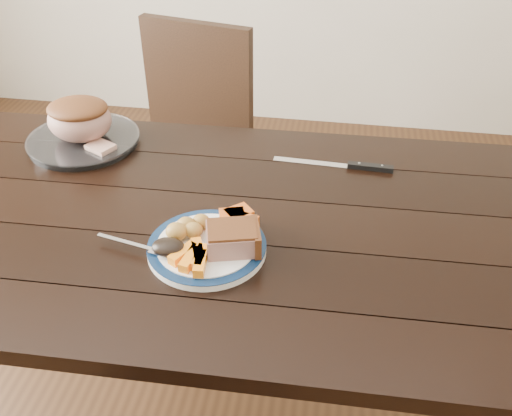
# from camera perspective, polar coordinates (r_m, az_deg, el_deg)

# --- Properties ---
(ground) EXTENTS (4.00, 4.00, 0.00)m
(ground) POSITION_cam_1_polar(r_m,az_deg,el_deg) (1.89, -2.44, -19.46)
(ground) COLOR #472B16
(ground) RESTS_ON ground
(dining_table) EXTENTS (1.62, 0.94, 0.75)m
(dining_table) POSITION_cam_1_polar(r_m,az_deg,el_deg) (1.40, -3.11, -3.96)
(dining_table) COLOR black
(dining_table) RESTS_ON ground
(chair_far) EXTENTS (0.50, 0.51, 0.93)m
(chair_far) POSITION_cam_1_polar(r_m,az_deg,el_deg) (2.13, -6.88, 6.69)
(chair_far) COLOR black
(chair_far) RESTS_ON ground
(dinner_plate) EXTENTS (0.26, 0.26, 0.02)m
(dinner_plate) POSITION_cam_1_polar(r_m,az_deg,el_deg) (1.25, -4.92, -4.00)
(dinner_plate) COLOR white
(dinner_plate) RESTS_ON dining_table
(plate_rim) EXTENTS (0.26, 0.26, 0.02)m
(plate_rim) POSITION_cam_1_polar(r_m,az_deg,el_deg) (1.24, -4.94, -3.70)
(plate_rim) COLOR #0C2140
(plate_rim) RESTS_ON dinner_plate
(serving_platter) EXTENTS (0.31, 0.31, 0.02)m
(serving_platter) POSITION_cam_1_polar(r_m,az_deg,el_deg) (1.70, -16.83, 6.41)
(serving_platter) COLOR white
(serving_platter) RESTS_ON dining_table
(pork_slice) EXTENTS (0.13, 0.11, 0.05)m
(pork_slice) POSITION_cam_1_polar(r_m,az_deg,el_deg) (1.21, -2.40, -3.11)
(pork_slice) COLOR #A87366
(pork_slice) RESTS_ON dinner_plate
(roasted_potatoes) EXTENTS (0.09, 0.09, 0.04)m
(roasted_potatoes) POSITION_cam_1_polar(r_m,az_deg,el_deg) (1.26, -6.85, -1.96)
(roasted_potatoes) COLOR gold
(roasted_potatoes) RESTS_ON dinner_plate
(carrot_batons) EXTENTS (0.08, 0.11, 0.02)m
(carrot_batons) POSITION_cam_1_polar(r_m,az_deg,el_deg) (1.19, -6.21, -4.88)
(carrot_batons) COLOR orange
(carrot_batons) RESTS_ON dinner_plate
(pumpkin_wedges) EXTENTS (0.09, 0.09, 0.04)m
(pumpkin_wedges) POSITION_cam_1_polar(r_m,az_deg,el_deg) (1.27, -1.80, -1.28)
(pumpkin_wedges) COLOR orange
(pumpkin_wedges) RESTS_ON dinner_plate
(dark_mushroom) EXTENTS (0.07, 0.05, 0.03)m
(dark_mushroom) POSITION_cam_1_polar(r_m,az_deg,el_deg) (1.21, -8.77, -3.87)
(dark_mushroom) COLOR black
(dark_mushroom) RESTS_ON dinner_plate
(fork) EXTENTS (0.18, 0.06, 0.00)m
(fork) POSITION_cam_1_polar(r_m,az_deg,el_deg) (1.25, -11.66, -3.77)
(fork) COLOR silver
(fork) RESTS_ON dinner_plate
(roast_joint) EXTENTS (0.18, 0.15, 0.12)m
(roast_joint) POSITION_cam_1_polar(r_m,az_deg,el_deg) (1.67, -17.22, 8.38)
(roast_joint) COLOR #AE786A
(roast_joint) RESTS_ON serving_platter
(cut_slice) EXTENTS (0.09, 0.08, 0.02)m
(cut_slice) POSITION_cam_1_polar(r_m,az_deg,el_deg) (1.62, -15.27, 5.84)
(cut_slice) COLOR tan
(cut_slice) RESTS_ON serving_platter
(carving_knife) EXTENTS (0.32, 0.04, 0.01)m
(carving_knife) POSITION_cam_1_polar(r_m,az_deg,el_deg) (1.54, 9.89, 4.18)
(carving_knife) COLOR silver
(carving_knife) RESTS_ON dining_table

